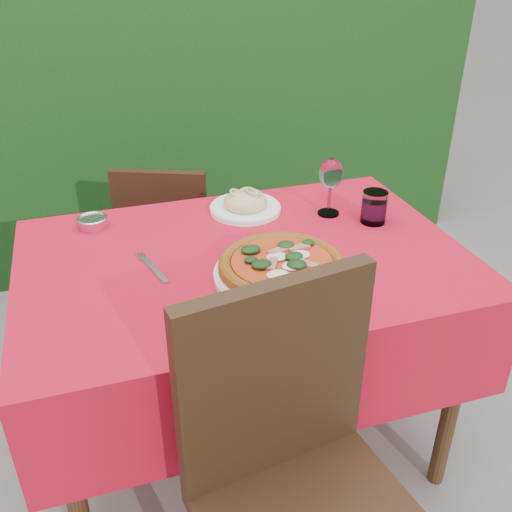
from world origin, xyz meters
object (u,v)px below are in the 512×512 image
object	(u,v)px
water_glass	(374,209)
steel_ramekin	(93,223)
pasta_plate	(245,204)
chair_far	(169,242)
chair_near	(298,473)
pizza_plate	(282,268)
wine_glass	(331,175)
fork	(154,270)

from	to	relation	value
water_glass	steel_ramekin	distance (m)	0.88
water_glass	steel_ramekin	bearing A→B (deg)	164.94
pasta_plate	chair_far	bearing A→B (deg)	116.11
chair_near	steel_ramekin	xyz separation A→B (m)	(-0.33, 0.92, 0.21)
chair_near	water_glass	distance (m)	0.89
chair_far	pizza_plate	distance (m)	0.92
chair_near	chair_far	distance (m)	1.31
chair_near	chair_far	bearing A→B (deg)	83.09
steel_ramekin	wine_glass	bearing A→B (deg)	-10.10
pizza_plate	water_glass	size ratio (longest dim) A/B	3.61
fork	pasta_plate	bearing A→B (deg)	25.16
water_glass	fork	distance (m)	0.71
pasta_plate	chair_near	bearing A→B (deg)	-99.73
pasta_plate	fork	bearing A→B (deg)	-139.89
chair_near	water_glass	world-z (taller)	chair_near
fork	water_glass	bearing A→B (deg)	-7.69
chair_far	wine_glass	size ratio (longest dim) A/B	4.13
chair_far	wine_glass	world-z (taller)	wine_glass
steel_ramekin	pizza_plate	bearing A→B (deg)	-44.92
wine_glass	steel_ramekin	distance (m)	0.76
pasta_plate	water_glass	distance (m)	0.41
steel_ramekin	water_glass	bearing A→B (deg)	-15.06
fork	steel_ramekin	bearing A→B (deg)	98.92
water_glass	pizza_plate	bearing A→B (deg)	-149.62
chair_far	fork	world-z (taller)	chair_far
water_glass	fork	xyz separation A→B (m)	(-0.71, -0.09, -0.04)
chair_far	pasta_plate	world-z (taller)	pasta_plate
water_glass	steel_ramekin	world-z (taller)	water_glass
pizza_plate	pasta_plate	world-z (taller)	pizza_plate
fork	steel_ramekin	xyz separation A→B (m)	(-0.14, 0.32, 0.01)
pizza_plate	water_glass	xyz separation A→B (m)	(0.39, 0.23, 0.02)
chair_near	chair_far	xyz separation A→B (m)	(-0.05, 1.30, -0.10)
pizza_plate	water_glass	world-z (taller)	water_glass
water_glass	wine_glass	world-z (taller)	wine_glass
water_glass	chair_near	bearing A→B (deg)	-126.83
chair_far	fork	size ratio (longest dim) A/B	3.81
pizza_plate	wine_glass	xyz separation A→B (m)	(0.28, 0.33, 0.10)
chair_far	steel_ramekin	bearing A→B (deg)	76.84
wine_glass	pasta_plate	bearing A→B (deg)	157.54
chair_near	pizza_plate	xyz separation A→B (m)	(0.12, 0.46, 0.22)
pasta_plate	steel_ramekin	bearing A→B (deg)	176.79
chair_near	water_glass	bearing A→B (deg)	43.99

